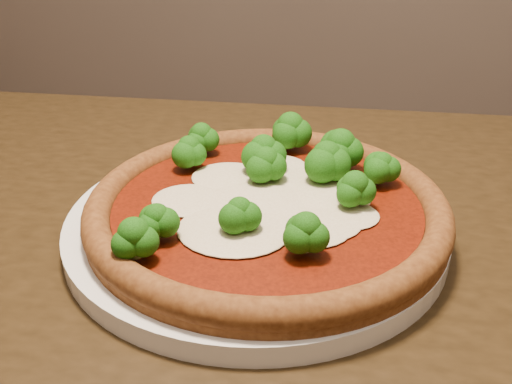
# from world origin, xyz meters

# --- Properties ---
(dining_table) EXTENTS (1.29, 0.78, 0.75)m
(dining_table) POSITION_xyz_m (-0.10, 0.08, 0.65)
(dining_table) COLOR black
(dining_table) RESTS_ON floor
(plate) EXTENTS (0.33, 0.33, 0.02)m
(plate) POSITION_xyz_m (-0.06, 0.10, 0.76)
(plate) COLOR white
(plate) RESTS_ON dining_table
(pizza) EXTENTS (0.31, 0.31, 0.06)m
(pizza) POSITION_xyz_m (-0.05, 0.10, 0.78)
(pizza) COLOR brown
(pizza) RESTS_ON plate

